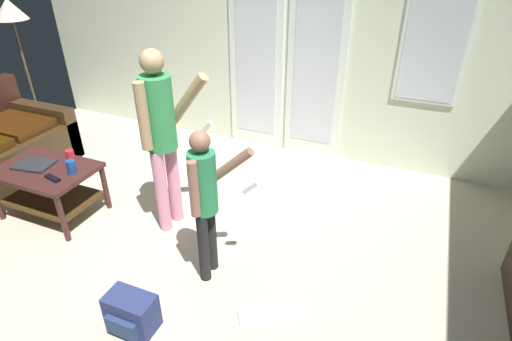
{
  "coord_description": "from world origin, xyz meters",
  "views": [
    {
      "loc": [
        1.66,
        -2.09,
        2.33
      ],
      "look_at": [
        0.7,
        0.18,
        0.9
      ],
      "focal_mm": 28.83,
      "sensor_mm": 36.0,
      "label": 1
    }
  ],
  "objects_px": {
    "backpack": "(131,313)",
    "cup_by_laptop": "(71,167)",
    "loose_keyboard": "(270,312)",
    "cup_near_edge": "(70,155)",
    "person_adult": "(161,129)",
    "laptop_closed": "(34,165)",
    "person_child": "(205,195)",
    "floor_lamp": "(11,18)",
    "tv_remote_black": "(52,178)",
    "coffee_table": "(48,181)"
  },
  "relations": [
    {
      "from": "tv_remote_black",
      "to": "backpack",
      "type": "bearing_deg",
      "value": -15.75
    },
    {
      "from": "floor_lamp",
      "to": "tv_remote_black",
      "type": "height_order",
      "value": "floor_lamp"
    },
    {
      "from": "coffee_table",
      "to": "tv_remote_black",
      "type": "relative_size",
      "value": 5.13
    },
    {
      "from": "coffee_table",
      "to": "floor_lamp",
      "type": "relative_size",
      "value": 0.52
    },
    {
      "from": "loose_keyboard",
      "to": "cup_near_edge",
      "type": "height_order",
      "value": "cup_near_edge"
    },
    {
      "from": "floor_lamp",
      "to": "laptop_closed",
      "type": "xyz_separation_m",
      "value": [
        1.39,
        -1.26,
        -0.98
      ]
    },
    {
      "from": "person_adult",
      "to": "loose_keyboard",
      "type": "distance_m",
      "value": 1.65
    },
    {
      "from": "backpack",
      "to": "tv_remote_black",
      "type": "bearing_deg",
      "value": 152.09
    },
    {
      "from": "cup_by_laptop",
      "to": "backpack",
      "type": "bearing_deg",
      "value": -34.68
    },
    {
      "from": "loose_keyboard",
      "to": "laptop_closed",
      "type": "height_order",
      "value": "laptop_closed"
    },
    {
      "from": "loose_keyboard",
      "to": "person_child",
      "type": "bearing_deg",
      "value": 160.81
    },
    {
      "from": "person_adult",
      "to": "laptop_closed",
      "type": "xyz_separation_m",
      "value": [
        -1.22,
        -0.3,
        -0.45
      ]
    },
    {
      "from": "backpack",
      "to": "cup_near_edge",
      "type": "relative_size",
      "value": 3.33
    },
    {
      "from": "cup_near_edge",
      "to": "cup_by_laptop",
      "type": "height_order",
      "value": "cup_by_laptop"
    },
    {
      "from": "person_adult",
      "to": "cup_by_laptop",
      "type": "relative_size",
      "value": 13.21
    },
    {
      "from": "loose_keyboard",
      "to": "tv_remote_black",
      "type": "height_order",
      "value": "tv_remote_black"
    },
    {
      "from": "tv_remote_black",
      "to": "laptop_closed",
      "type": "bearing_deg",
      "value": 173.66
    },
    {
      "from": "loose_keyboard",
      "to": "tv_remote_black",
      "type": "relative_size",
      "value": 2.59
    },
    {
      "from": "laptop_closed",
      "to": "backpack",
      "type": "bearing_deg",
      "value": -35.82
    },
    {
      "from": "coffee_table",
      "to": "loose_keyboard",
      "type": "xyz_separation_m",
      "value": [
        2.31,
        -0.33,
        -0.35
      ]
    },
    {
      "from": "cup_near_edge",
      "to": "cup_by_laptop",
      "type": "relative_size",
      "value": 0.83
    },
    {
      "from": "person_adult",
      "to": "cup_near_edge",
      "type": "xyz_separation_m",
      "value": [
        -1.0,
        -0.08,
        -0.41
      ]
    },
    {
      "from": "loose_keyboard",
      "to": "cup_near_edge",
      "type": "xyz_separation_m",
      "value": [
        -2.2,
        0.54,
        0.53
      ]
    },
    {
      "from": "coffee_table",
      "to": "loose_keyboard",
      "type": "distance_m",
      "value": 2.36
    },
    {
      "from": "cup_by_laptop",
      "to": "coffee_table",
      "type": "bearing_deg",
      "value": -173.02
    },
    {
      "from": "cup_by_laptop",
      "to": "tv_remote_black",
      "type": "bearing_deg",
      "value": -117.0
    },
    {
      "from": "person_adult",
      "to": "floor_lamp",
      "type": "xyz_separation_m",
      "value": [
        -2.61,
        0.96,
        0.53
      ]
    },
    {
      "from": "person_adult",
      "to": "loose_keyboard",
      "type": "relative_size",
      "value": 3.63
    },
    {
      "from": "floor_lamp",
      "to": "cup_near_edge",
      "type": "relative_size",
      "value": 16.96
    },
    {
      "from": "laptop_closed",
      "to": "loose_keyboard",
      "type": "bearing_deg",
      "value": -17.44
    },
    {
      "from": "coffee_table",
      "to": "backpack",
      "type": "bearing_deg",
      "value": -27.89
    },
    {
      "from": "person_adult",
      "to": "person_child",
      "type": "bearing_deg",
      "value": -34.38
    },
    {
      "from": "person_adult",
      "to": "backpack",
      "type": "relative_size",
      "value": 4.8
    },
    {
      "from": "coffee_table",
      "to": "tv_remote_black",
      "type": "bearing_deg",
      "value": -27.72
    },
    {
      "from": "person_adult",
      "to": "floor_lamp",
      "type": "height_order",
      "value": "floor_lamp"
    },
    {
      "from": "cup_near_edge",
      "to": "person_adult",
      "type": "bearing_deg",
      "value": 4.77
    },
    {
      "from": "cup_by_laptop",
      "to": "tv_remote_black",
      "type": "distance_m",
      "value": 0.18
    },
    {
      "from": "backpack",
      "to": "person_child",
      "type": "bearing_deg",
      "value": 70.03
    },
    {
      "from": "person_adult",
      "to": "person_child",
      "type": "relative_size",
      "value": 1.3
    },
    {
      "from": "floor_lamp",
      "to": "backpack",
      "type": "height_order",
      "value": "floor_lamp"
    },
    {
      "from": "backpack",
      "to": "cup_near_edge",
      "type": "height_order",
      "value": "cup_near_edge"
    },
    {
      "from": "loose_keyboard",
      "to": "laptop_closed",
      "type": "distance_m",
      "value": 2.5
    },
    {
      "from": "laptop_closed",
      "to": "cup_by_laptop",
      "type": "height_order",
      "value": "cup_by_laptop"
    },
    {
      "from": "backpack",
      "to": "cup_by_laptop",
      "type": "height_order",
      "value": "cup_by_laptop"
    },
    {
      "from": "person_child",
      "to": "backpack",
      "type": "height_order",
      "value": "person_child"
    },
    {
      "from": "backpack",
      "to": "cup_by_laptop",
      "type": "distance_m",
      "value": 1.52
    },
    {
      "from": "person_child",
      "to": "backpack",
      "type": "xyz_separation_m",
      "value": [
        -0.24,
        -0.66,
        -0.6
      ]
    },
    {
      "from": "floor_lamp",
      "to": "backpack",
      "type": "xyz_separation_m",
      "value": [
        3.0,
        -2.05,
        -1.35
      ]
    },
    {
      "from": "tv_remote_black",
      "to": "person_child",
      "type": "bearing_deg",
      "value": 11.54
    },
    {
      "from": "floor_lamp",
      "to": "tv_remote_black",
      "type": "relative_size",
      "value": 9.95
    }
  ]
}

